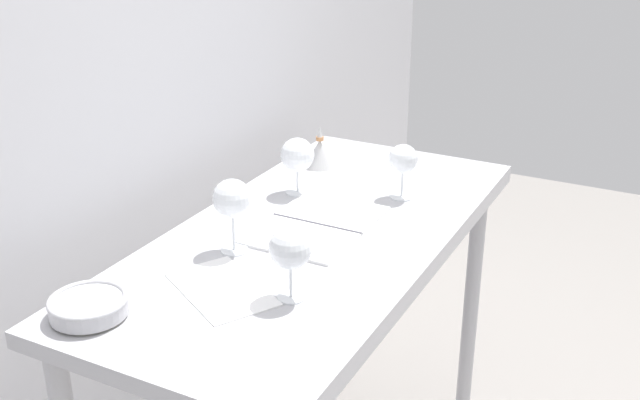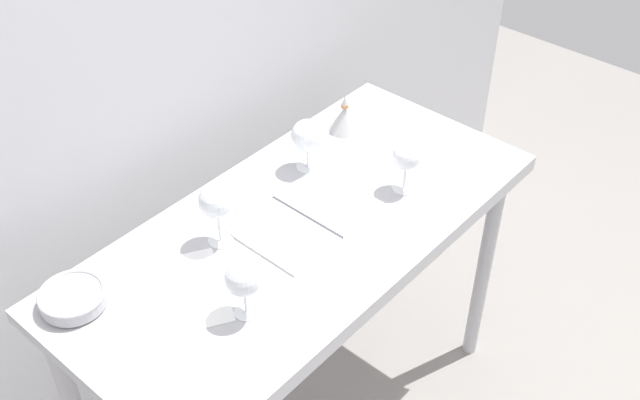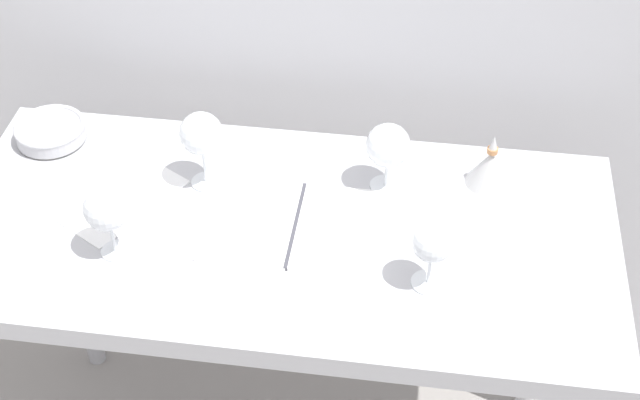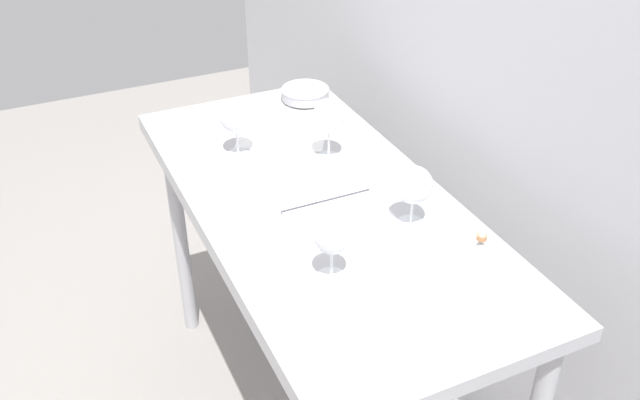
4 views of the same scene
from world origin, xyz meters
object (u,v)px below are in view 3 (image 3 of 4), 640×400
Objects in this scene: wine_glass_near_center at (350,223)px; wine_glass_near_right at (462,210)px; tasting_sheet_upper at (449,185)px; wine_glass_far_right at (404,156)px; decanter_funnel at (534,175)px; wine_glass_near_left at (219,214)px; open_notebook at (313,210)px; tasting_bowl at (148,188)px.

wine_glass_near_center is 0.29m from wine_glass_near_right.
wine_glass_near_right is 0.79× the size of tasting_sheet_upper.
wine_glass_far_right is (0.17, 0.27, 0.01)m from wine_glass_near_center.
decanter_funnel is at bearing 0.79° from wine_glass_far_right.
decanter_funnel is at bearing 14.92° from wine_glass_near_left.
wine_glass_near_left is at bearing -168.01° from tasting_sheet_upper.
wine_glass_near_right is at bearing 9.62° from wine_glass_near_center.
wine_glass_near_center reaches higher than open_notebook.
open_notebook is at bearing -160.15° from wine_glass_far_right.
wine_glass_far_right is 1.00× the size of tasting_bowl.
wine_glass_near_left is (-0.62, -0.01, -0.00)m from wine_glass_near_right.
wine_glass_far_right is at bearing 24.90° from wine_glass_near_left.
wine_glass_near_left is 0.70m from tasting_sheet_upper.
wine_glass_far_right is 1.14× the size of decanter_funnel.
wine_glass_near_center is 0.98× the size of wine_glass_far_right.
wine_glass_far_right is at bearing 58.06° from wine_glass_near_center.
decanter_funnel reaches higher than tasting_sheet_upper.
open_notebook is at bearing -7.93° from tasting_bowl.
wine_glass_near_center is 0.43× the size of open_notebook.
tasting_sheet_upper is 0.25m from decanter_funnel.
tasting_bowl is (-0.57, 0.24, -0.09)m from wine_glass_near_center.
tasting_sheet_upper is at bearing 42.53° from wine_glass_near_center.
wine_glass_near_right reaches higher than tasting_sheet_upper.
decanter_funnel is (0.39, 0.01, -0.07)m from wine_glass_far_right.
wine_glass_near_right reaches higher than decanter_funnel.
wine_glass_near_right is 0.25m from wine_glass_far_right.
wine_glass_near_right reaches higher than tasting_bowl.
tasting_sheet_upper is (0.41, 0.12, -0.00)m from open_notebook.
wine_glass_near_left is 0.55m from wine_glass_far_right.
wine_glass_near_right is 1.10× the size of decanter_funnel.
open_notebook is 1.86× the size of tasting_sheet_upper.
open_notebook is (-0.09, 0.17, -0.11)m from wine_glass_near_center.
tasting_bowl is at bearing 157.29° from wine_glass_near_center.
decanter_funnel is at bearing -13.21° from tasting_sheet_upper.
wine_glass_far_right is (-0.12, 0.22, 0.01)m from wine_glass_near_right.
open_notebook is at bearing 161.98° from wine_glass_near_right.
wine_glass_near_left reaches higher than open_notebook.
wine_glass_near_right is 0.42× the size of open_notebook.
open_notebook reaches higher than tasting_sheet_upper.
tasting_sheet_upper is at bearing 23.24° from open_notebook.
tasting_bowl is at bearing 179.52° from open_notebook.
wine_glass_far_right is (0.50, 0.23, 0.01)m from wine_glass_near_left.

